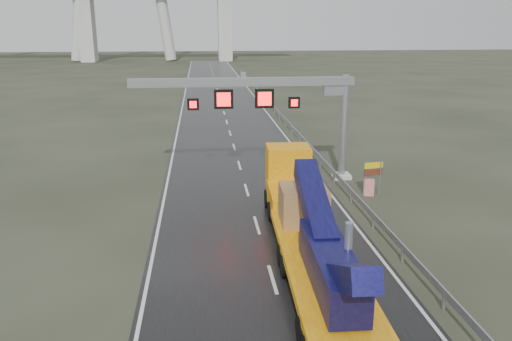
{
  "coord_description": "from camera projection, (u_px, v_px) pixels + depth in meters",
  "views": [
    {
      "loc": [
        -2.79,
        -14.78,
        10.36
      ],
      "look_at": [
        -0.09,
        9.62,
        3.2
      ],
      "focal_mm": 35.0,
      "sensor_mm": 36.0,
      "label": 1
    }
  ],
  "objects": [
    {
      "name": "ground",
      "position": [
        289.0,
        336.0,
        17.3
      ],
      "size": [
        400.0,
        400.0,
        0.0
      ],
      "primitive_type": "plane",
      "color": "#2A2D20",
      "rests_on": "ground"
    },
    {
      "name": "sign_gantry",
      "position": [
        275.0,
        100.0,
        33.12
      ],
      "size": [
        14.9,
        1.2,
        7.42
      ],
      "color": "beige",
      "rests_on": "ground"
    },
    {
      "name": "exit_sign_pair",
      "position": [
        373.0,
        172.0,
        31.14
      ],
      "size": [
        1.27,
        0.31,
        2.21
      ],
      "rotation": [
        0.0,
        0.0,
        0.2
      ],
      "color": "#9B9FA3",
      "rests_on": "ground"
    },
    {
      "name": "guardrail",
      "position": [
        298.0,
        133.0,
        46.37
      ],
      "size": [
        0.2,
        140.0,
        1.4
      ],
      "primitive_type": null,
      "color": "gray",
      "rests_on": "ground"
    },
    {
      "name": "striped_barrier",
      "position": [
        369.0,
        187.0,
        31.42
      ],
      "size": [
        0.67,
        0.42,
        1.06
      ],
      "primitive_type": "cube",
      "rotation": [
        0.0,
        0.0,
        -0.14
      ],
      "color": "red",
      "rests_on": "ground"
    },
    {
      "name": "road",
      "position": [
        227.0,
        122.0,
        55.46
      ],
      "size": [
        11.0,
        200.0,
        0.02
      ],
      "primitive_type": "cube",
      "color": "black",
      "rests_on": "ground"
    },
    {
      "name": "heavy_haul_truck",
      "position": [
        307.0,
        222.0,
        22.83
      ],
      "size": [
        3.46,
        18.97,
        4.43
      ],
      "rotation": [
        0.0,
        0.0,
        -0.04
      ],
      "color": "yellow",
      "rests_on": "ground"
    }
  ]
}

